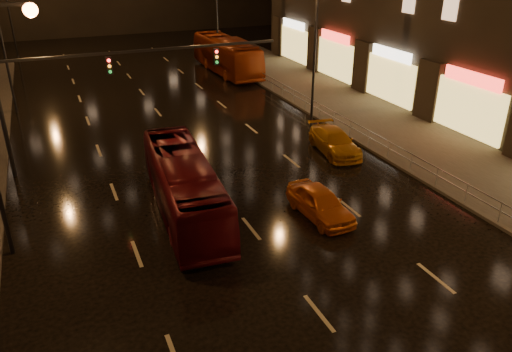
# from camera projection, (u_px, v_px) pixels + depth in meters

# --- Properties ---
(ground) EXTENTS (140.00, 140.00, 0.00)m
(ground) POSITION_uv_depth(u_px,v_px,m) (188.00, 150.00, 30.22)
(ground) COLOR black
(ground) RESTS_ON ground
(sidewalk_right) EXTENTS (7.00, 70.00, 0.15)m
(sidewalk_right) POSITION_uv_depth(u_px,v_px,m) (422.00, 144.00, 30.81)
(sidewalk_right) COLOR #38332D
(sidewalk_right) RESTS_ON ground
(traffic_signal) EXTENTS (15.31, 0.32, 6.20)m
(traffic_signal) POSITION_uv_depth(u_px,v_px,m) (90.00, 81.00, 26.41)
(traffic_signal) COLOR black
(traffic_signal) RESTS_ON ground
(railing_right) EXTENTS (0.05, 56.00, 1.00)m
(railing_right) POSITION_uv_depth(u_px,v_px,m) (351.00, 124.00, 31.79)
(railing_right) COLOR #99999E
(railing_right) RESTS_ON sidewalk_right
(bus_red) EXTENTS (3.11, 10.13, 2.78)m
(bus_red) POSITION_uv_depth(u_px,v_px,m) (184.00, 185.00, 22.65)
(bus_red) COLOR #540C14
(bus_red) RESTS_ON ground
(bus_curb) EXTENTS (2.96, 11.92, 3.31)m
(bus_curb) POSITION_uv_depth(u_px,v_px,m) (226.00, 55.00, 47.57)
(bus_curb) COLOR #902F0E
(bus_curb) RESTS_ON ground
(taxi_near) EXTENTS (1.82, 4.14, 1.39)m
(taxi_near) POSITION_uv_depth(u_px,v_px,m) (320.00, 203.00, 22.58)
(taxi_near) COLOR #C65812
(taxi_near) RESTS_ON ground
(taxi_far) EXTENTS (2.45, 4.87, 1.36)m
(taxi_far) POSITION_uv_depth(u_px,v_px,m) (335.00, 142.00, 29.57)
(taxi_far) COLOR #B97211
(taxi_far) RESTS_ON ground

